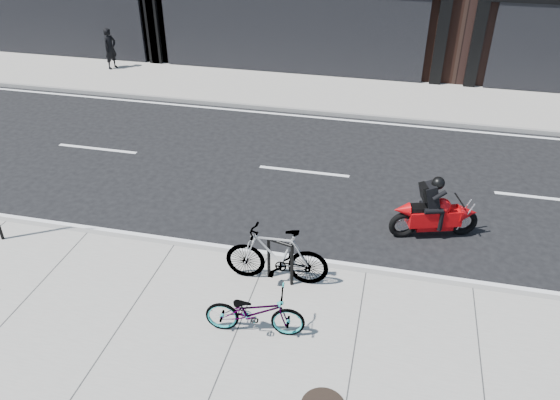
% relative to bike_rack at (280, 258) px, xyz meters
% --- Properties ---
extents(ground, '(120.00, 120.00, 0.00)m').
position_rel_bike_rack_xyz_m(ground, '(-0.42, 2.60, -0.67)').
color(ground, black).
rests_on(ground, ground).
extents(sidewalk_near, '(60.00, 6.00, 0.13)m').
position_rel_bike_rack_xyz_m(sidewalk_near, '(-0.42, -2.40, -0.60)').
color(sidewalk_near, gray).
rests_on(sidewalk_near, ground).
extents(sidewalk_far, '(60.00, 3.50, 0.13)m').
position_rel_bike_rack_xyz_m(sidewalk_far, '(-0.42, 10.35, -0.60)').
color(sidewalk_far, gray).
rests_on(sidewalk_far, ground).
extents(bike_rack, '(0.53, 0.19, 0.92)m').
position_rel_bike_rack_xyz_m(bike_rack, '(0.00, 0.00, 0.00)').
color(bike_rack, black).
rests_on(bike_rack, sidewalk_near).
extents(bicycle_front, '(1.74, 0.77, 0.89)m').
position_rel_bike_rack_xyz_m(bicycle_front, '(-0.11, -1.40, -0.10)').
color(bicycle_front, gray).
rests_on(bicycle_front, sidewalk_near).
extents(bicycle_rear, '(1.98, 0.65, 1.18)m').
position_rel_bike_rack_xyz_m(bicycle_rear, '(-0.07, 0.00, 0.05)').
color(bicycle_rear, gray).
rests_on(bicycle_rear, sidewalk_near).
extents(motorcycle, '(1.90, 0.82, 1.46)m').
position_rel_bike_rack_xyz_m(motorcycle, '(2.92, 2.41, -0.08)').
color(motorcycle, black).
rests_on(motorcycle, ground).
extents(pedestrian, '(0.52, 0.65, 1.54)m').
position_rel_bike_rack_xyz_m(pedestrian, '(-9.26, 11.00, 0.23)').
color(pedestrian, black).
rests_on(pedestrian, sidewalk_far).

